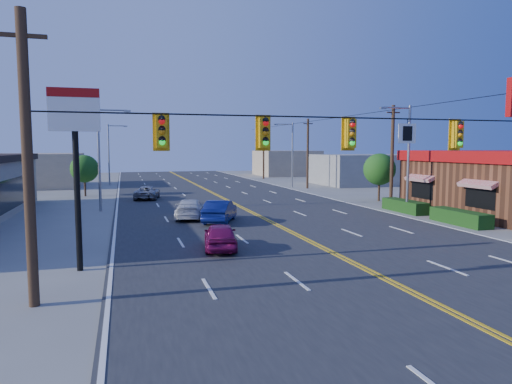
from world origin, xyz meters
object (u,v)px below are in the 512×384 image
object	(u,v)px
pizza_hut_sign	(75,141)
car_white	(190,210)
car_blue	(220,212)
car_magenta	(220,237)
signal_span	(376,148)
car_silver	(147,193)

from	to	relation	value
pizza_hut_sign	car_white	bearing A→B (deg)	63.05
pizza_hut_sign	car_blue	xyz separation A→B (m)	(7.79, 9.90, -4.46)
pizza_hut_sign	car_blue	size ratio (longest dim) A/B	1.56
car_white	car_blue	bearing A→B (deg)	140.01
car_white	car_magenta	bearing A→B (deg)	102.39
signal_span	car_white	xyz separation A→B (m)	(-4.76, 16.04, -4.22)
pizza_hut_sign	car_magenta	xyz separation A→B (m)	(6.17, 2.00, -4.54)
car_blue	pizza_hut_sign	bearing A→B (deg)	74.95
car_blue	car_magenta	bearing A→B (deg)	101.54
car_white	pizza_hut_sign	bearing A→B (deg)	75.19
pizza_hut_sign	car_silver	xyz separation A→B (m)	(3.89, 25.10, -4.56)
pizza_hut_sign	car_magenta	distance (m)	7.92
pizza_hut_sign	car_blue	distance (m)	13.36
signal_span	car_white	size ratio (longest dim) A/B	5.33
pizza_hut_sign	car_white	world-z (taller)	pizza_hut_sign
car_magenta	signal_span	bearing A→B (deg)	137.44
pizza_hut_sign	car_silver	size ratio (longest dim) A/B	1.54
pizza_hut_sign	signal_span	bearing A→B (deg)	-20.19
car_magenta	car_white	bearing A→B (deg)	-80.48
car_magenta	car_silver	world-z (taller)	car_magenta
pizza_hut_sign	car_magenta	size ratio (longest dim) A/B	1.83
pizza_hut_sign	car_silver	bearing A→B (deg)	81.19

